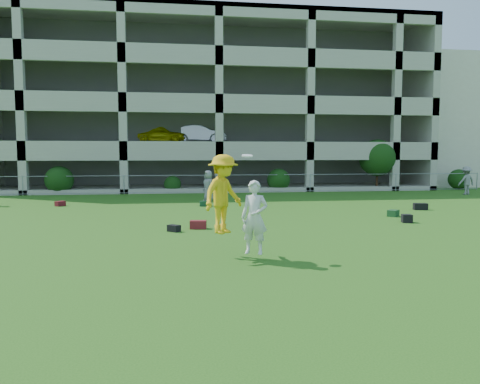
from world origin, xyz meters
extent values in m
plane|color=#235114|center=(0.00, 0.00, 0.00)|extent=(100.00, 100.00, 0.00)
cube|color=beige|center=(23.00, 28.00, 5.00)|extent=(16.00, 14.00, 10.00)
imported|color=gray|center=(-1.09, 14.09, 0.82)|extent=(0.79, 0.94, 1.64)
imported|color=gray|center=(15.01, 15.77, 0.87)|extent=(1.21, 0.83, 1.73)
cube|color=#5A1A0F|center=(-2.12, 4.94, 0.14)|extent=(0.59, 0.37, 0.28)
cube|color=black|center=(-2.94, 4.47, 0.11)|extent=(0.47, 0.45, 0.22)
cube|color=#133520|center=(5.89, 6.94, 0.13)|extent=(0.60, 0.60, 0.26)
cube|color=black|center=(5.61, 5.29, 0.15)|extent=(0.42, 0.42, 0.30)
cube|color=black|center=(8.12, 8.84, 0.15)|extent=(0.65, 0.41, 0.30)
cube|color=#52120E|center=(-8.39, 12.71, 0.12)|extent=(0.51, 0.52, 0.24)
cube|color=#143921|center=(-1.44, 11.71, 0.12)|extent=(0.50, 0.30, 0.25)
imported|color=yellow|center=(-1.73, 0.57, 1.56)|extent=(1.41, 1.39, 1.95)
imported|color=silver|center=(-1.07, -0.15, 1.07)|extent=(0.75, 0.64, 1.73)
cylinder|color=white|center=(-1.15, 0.44, 2.50)|extent=(0.27, 0.27, 0.09)
cube|color=#9E998C|center=(0.00, 32.75, 6.00)|extent=(30.00, 0.50, 12.00)
cube|color=#9E998C|center=(-14.75, 26.00, 6.00)|extent=(0.50, 14.00, 12.00)
cube|color=#9E998C|center=(14.75, 26.00, 6.00)|extent=(0.50, 14.00, 12.00)
cube|color=#9E998C|center=(0.00, 26.00, 11.85)|extent=(30.00, 14.00, 0.30)
cube|color=#9E998C|center=(0.00, 26.00, 0.15)|extent=(30.00, 14.00, 0.30)
cube|color=#9E998C|center=(0.00, 26.00, 3.15)|extent=(30.00, 14.00, 0.30)
cube|color=#9E998C|center=(0.00, 26.00, 6.15)|extent=(30.00, 14.00, 0.30)
cube|color=#9E998C|center=(0.00, 26.00, 9.15)|extent=(30.00, 14.00, 0.30)
cube|color=#9E998C|center=(0.00, 19.15, 2.55)|extent=(30.00, 0.30, 0.90)
cube|color=#9E998C|center=(0.00, 19.15, 5.55)|extent=(30.00, 0.30, 0.90)
cube|color=#9E998C|center=(0.00, 19.15, 8.55)|extent=(30.00, 0.30, 0.90)
cube|color=#9E998C|center=(0.00, 19.15, 11.55)|extent=(30.00, 0.30, 0.90)
cube|color=#9E998C|center=(-12.00, 19.25, 6.00)|extent=(0.50, 0.50, 12.00)
cube|color=#9E998C|center=(-6.00, 19.25, 6.00)|extent=(0.50, 0.50, 12.00)
cube|color=#9E998C|center=(0.00, 19.25, 6.00)|extent=(0.50, 0.50, 12.00)
cube|color=#9E998C|center=(6.00, 19.25, 6.00)|extent=(0.50, 0.50, 12.00)
cube|color=#9E998C|center=(12.00, 19.25, 6.00)|extent=(0.50, 0.50, 12.00)
cube|color=#605E59|center=(0.00, 28.00, 6.00)|extent=(29.00, 9.00, 11.60)
imported|color=yellow|center=(-3.90, 24.00, 3.96)|extent=(4.07, 2.13, 1.32)
imported|color=#B5B6BC|center=(-0.96, 24.00, 3.96)|extent=(4.16, 1.93, 1.32)
cylinder|color=gray|center=(-12.00, 19.00, 0.60)|extent=(0.06, 0.06, 1.20)
cylinder|color=gray|center=(-6.00, 19.00, 0.60)|extent=(0.06, 0.06, 1.20)
cylinder|color=gray|center=(0.00, 19.00, 0.60)|extent=(0.06, 0.06, 1.20)
cylinder|color=gray|center=(6.00, 19.00, 0.60)|extent=(0.06, 0.06, 1.20)
cylinder|color=gray|center=(12.00, 19.00, 0.60)|extent=(0.06, 0.06, 1.20)
cylinder|color=gray|center=(18.00, 19.00, 0.60)|extent=(0.06, 0.06, 1.20)
cylinder|color=gray|center=(0.00, 19.00, 1.15)|extent=(36.00, 0.04, 0.04)
cylinder|color=gray|center=(0.00, 19.00, 0.08)|extent=(36.00, 0.04, 0.04)
sphere|color=#163D11|center=(-10.00, 19.60, 0.88)|extent=(1.76, 1.76, 1.76)
sphere|color=#163D11|center=(-3.00, 19.60, 0.55)|extent=(1.10, 1.10, 1.10)
sphere|color=#163D11|center=(4.00, 19.60, 0.77)|extent=(1.54, 1.54, 1.54)
cylinder|color=#382314|center=(11.00, 19.80, 0.98)|extent=(0.16, 0.16, 1.96)
sphere|color=#163D11|center=(11.00, 19.80, 2.24)|extent=(2.52, 2.52, 2.52)
sphere|color=#163D11|center=(17.00, 19.60, 0.72)|extent=(1.43, 1.43, 1.43)
camera|label=1|loc=(-2.93, -10.81, 2.57)|focal=35.00mm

